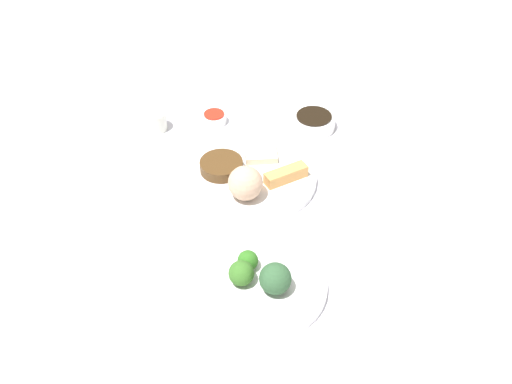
% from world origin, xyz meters
% --- Properties ---
extents(tabletop, '(2.20, 2.20, 0.02)m').
position_xyz_m(tabletop, '(0.00, 0.00, 0.01)').
color(tabletop, white).
rests_on(tabletop, ground).
extents(main_plate, '(0.27, 0.27, 0.02)m').
position_xyz_m(main_plate, '(0.03, -0.01, 0.03)').
color(main_plate, white).
rests_on(main_plate, tabletop).
extents(rice_scoop, '(0.07, 0.07, 0.07)m').
position_xyz_m(rice_scoop, '(0.09, -0.04, 0.07)').
color(rice_scoop, '#D1A786').
rests_on(rice_scoop, main_plate).
extents(spring_roll, '(0.05, 0.10, 0.03)m').
position_xyz_m(spring_roll, '(0.06, 0.05, 0.05)').
color(spring_roll, '#DD9B51').
rests_on(spring_roll, main_plate).
extents(crab_rangoon_wonton, '(0.08, 0.08, 0.01)m').
position_xyz_m(crab_rangoon_wonton, '(-0.03, 0.02, 0.04)').
color(crab_rangoon_wonton, beige).
rests_on(crab_rangoon_wonton, main_plate).
extents(stir_fry_heap, '(0.09, 0.09, 0.02)m').
position_xyz_m(stir_fry_heap, '(-0.01, -0.07, 0.05)').
color(stir_fry_heap, '#4E3318').
rests_on(stir_fry_heap, main_plate).
extents(broccoli_plate, '(0.23, 0.23, 0.01)m').
position_xyz_m(broccoli_plate, '(0.31, -0.08, 0.03)').
color(broccoli_plate, white).
rests_on(broccoli_plate, tabletop).
extents(broccoli_floret_0, '(0.06, 0.06, 0.06)m').
position_xyz_m(broccoli_floret_0, '(0.33, -0.06, 0.06)').
color(broccoli_floret_0, '#315935').
rests_on(broccoli_floret_0, broccoli_plate).
extents(broccoli_floret_1, '(0.04, 0.04, 0.04)m').
position_xyz_m(broccoli_floret_1, '(0.30, -0.11, 0.06)').
color(broccoli_floret_1, '#386D25').
rests_on(broccoli_floret_1, broccoli_plate).
extents(broccoli_floret_2, '(0.04, 0.04, 0.04)m').
position_xyz_m(broccoli_floret_2, '(0.27, -0.09, 0.05)').
color(broccoli_floret_2, '#317021').
rests_on(broccoli_floret_2, broccoli_plate).
extents(soy_sauce_bowl, '(0.10, 0.10, 0.03)m').
position_xyz_m(soy_sauce_bowl, '(-0.12, 0.18, 0.04)').
color(soy_sauce_bowl, white).
rests_on(soy_sauce_bowl, tabletop).
extents(soy_sauce_bowl_liquid, '(0.08, 0.08, 0.00)m').
position_xyz_m(soy_sauce_bowl_liquid, '(-0.12, 0.18, 0.05)').
color(soy_sauce_bowl_liquid, black).
rests_on(soy_sauce_bowl_liquid, soy_sauce_bowl).
extents(sauce_ramekin_sweet_and_sour, '(0.06, 0.06, 0.02)m').
position_xyz_m(sauce_ramekin_sweet_and_sour, '(-0.21, -0.04, 0.03)').
color(sauce_ramekin_sweet_and_sour, white).
rests_on(sauce_ramekin_sweet_and_sour, tabletop).
extents(sauce_ramekin_sweet_and_sour_liquid, '(0.05, 0.05, 0.00)m').
position_xyz_m(sauce_ramekin_sweet_and_sour_liquid, '(-0.21, -0.04, 0.04)').
color(sauce_ramekin_sweet_and_sour_liquid, red).
rests_on(sauce_ramekin_sweet_and_sour_liquid, sauce_ramekin_sweet_and_sour).
extents(teacup, '(0.06, 0.06, 0.05)m').
position_xyz_m(teacup, '(-0.22, -0.18, 0.04)').
color(teacup, white).
rests_on(teacup, tabletop).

